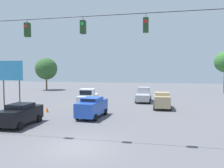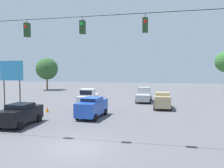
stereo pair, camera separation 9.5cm
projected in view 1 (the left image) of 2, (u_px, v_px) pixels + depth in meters
ground_plane at (76, 147)px, 13.13m from camera, size 140.00×140.00×0.00m
overhead_signal_span at (83, 59)px, 14.16m from camera, size 24.17×0.38×8.56m
sedan_black_parked_shoulder at (21, 114)px, 18.36m from camera, size 2.10×4.35×1.84m
sedan_blue_withflow_mid at (92, 107)px, 21.52m from camera, size 2.29×4.66×1.99m
sedan_tan_oncoming_far at (162, 100)px, 26.38m from camera, size 2.09×3.98×2.00m
pickup_truck_white_withflow_far at (88, 97)px, 30.29m from camera, size 2.65×5.31×2.12m
pickup_truck_silver_oncoming_deep at (144, 95)px, 32.45m from camera, size 2.14×5.34×2.12m
traffic_cone_nearest at (13, 122)px, 18.43m from camera, size 0.38×0.38×0.61m
traffic_cone_second at (33, 115)px, 21.35m from camera, size 0.38×0.38×0.61m
traffic_cone_third at (47, 110)px, 24.16m from camera, size 0.38×0.38×0.61m
roadside_billboard at (11, 74)px, 27.98m from camera, size 3.31×0.16×5.87m
tree_horizon_left at (46, 69)px, 51.67m from camera, size 5.15×5.15×7.64m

